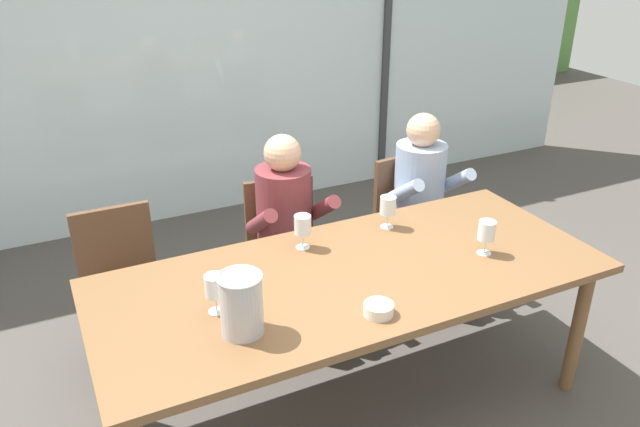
# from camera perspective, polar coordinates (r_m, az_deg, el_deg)

# --- Properties ---
(ground) EXTENTS (14.00, 14.00, 0.00)m
(ground) POSITION_cam_1_polar(r_m,az_deg,el_deg) (4.06, -4.05, -8.20)
(ground) COLOR #4C4742
(window_glass_panel) EXTENTS (7.57, 0.03, 2.60)m
(window_glass_panel) POSITION_cam_1_polar(r_m,az_deg,el_deg) (4.97, -11.59, 14.02)
(window_glass_panel) COLOR silver
(window_glass_panel) RESTS_ON ground
(window_mullion_right) EXTENTS (0.06, 0.06, 2.60)m
(window_mullion_right) POSITION_cam_1_polar(r_m,az_deg,el_deg) (5.62, 6.09, 15.68)
(window_mullion_right) COLOR #38383D
(window_mullion_right) RESTS_ON ground
(hillside_vineyard) EXTENTS (13.57, 2.40, 1.44)m
(hillside_vineyard) POSITION_cam_1_polar(r_m,az_deg,el_deg) (8.71, -18.02, 14.24)
(hillside_vineyard) COLOR #568942
(hillside_vineyard) RESTS_ON ground
(dining_table) EXTENTS (2.37, 1.00, 0.77)m
(dining_table) POSITION_cam_1_polar(r_m,az_deg,el_deg) (2.92, 3.02, -6.59)
(dining_table) COLOR brown
(dining_table) RESTS_ON ground
(chair_near_curtain) EXTENTS (0.44, 0.44, 0.86)m
(chair_near_curtain) POSITION_cam_1_polar(r_m,az_deg,el_deg) (3.54, -17.80, -5.49)
(chair_near_curtain) COLOR brown
(chair_near_curtain) RESTS_ON ground
(chair_left_of_center) EXTENTS (0.50, 0.50, 0.86)m
(chair_left_of_center) POSITION_cam_1_polar(r_m,az_deg,el_deg) (3.73, -3.30, -2.57)
(chair_left_of_center) COLOR brown
(chair_left_of_center) RESTS_ON ground
(chair_center) EXTENTS (0.49, 0.49, 0.86)m
(chair_center) POSITION_cam_1_polar(r_m,az_deg,el_deg) (4.13, 8.21, 0.11)
(chair_center) COLOR brown
(chair_center) RESTS_ON ground
(person_maroon_top) EXTENTS (0.47, 0.62, 1.18)m
(person_maroon_top) POSITION_cam_1_polar(r_m,az_deg,el_deg) (3.55, -2.80, -0.97)
(person_maroon_top) COLOR brown
(person_maroon_top) RESTS_ON ground
(person_pale_blue_shirt) EXTENTS (0.46, 0.61, 1.18)m
(person_pale_blue_shirt) POSITION_cam_1_polar(r_m,az_deg,el_deg) (3.97, 9.67, 1.68)
(person_pale_blue_shirt) COLOR #9EB2D1
(person_pale_blue_shirt) RESTS_ON ground
(ice_bucket_primary) EXTENTS (0.18, 0.18, 0.26)m
(ice_bucket_primary) POSITION_cam_1_polar(r_m,az_deg,el_deg) (2.44, -7.24, -8.20)
(ice_bucket_primary) COLOR #B7B7BC
(ice_bucket_primary) RESTS_ON dining_table
(tasting_bowl) EXTENTS (0.13, 0.13, 0.05)m
(tasting_bowl) POSITION_cam_1_polar(r_m,az_deg,el_deg) (2.59, 5.40, -8.73)
(tasting_bowl) COLOR silver
(tasting_bowl) RESTS_ON dining_table
(wine_glass_by_left_taster) EXTENTS (0.08, 0.08, 0.17)m
(wine_glass_by_left_taster) POSITION_cam_1_polar(r_m,az_deg,el_deg) (3.03, -1.61, -1.18)
(wine_glass_by_left_taster) COLOR silver
(wine_glass_by_left_taster) RESTS_ON dining_table
(wine_glass_near_bucket) EXTENTS (0.08, 0.08, 0.17)m
(wine_glass_near_bucket) POSITION_cam_1_polar(r_m,az_deg,el_deg) (3.08, 15.04, -1.65)
(wine_glass_near_bucket) COLOR silver
(wine_glass_near_bucket) RESTS_ON dining_table
(wine_glass_center_pour) EXTENTS (0.08, 0.08, 0.17)m
(wine_glass_center_pour) POSITION_cam_1_polar(r_m,az_deg,el_deg) (3.25, 6.25, 0.61)
(wine_glass_center_pour) COLOR silver
(wine_glass_center_pour) RESTS_ON dining_table
(wine_glass_by_right_taster) EXTENTS (0.08, 0.08, 0.17)m
(wine_glass_by_right_taster) POSITION_cam_1_polar(r_m,az_deg,el_deg) (2.58, -9.64, -6.72)
(wine_glass_by_right_taster) COLOR silver
(wine_glass_by_right_taster) RESTS_ON dining_table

